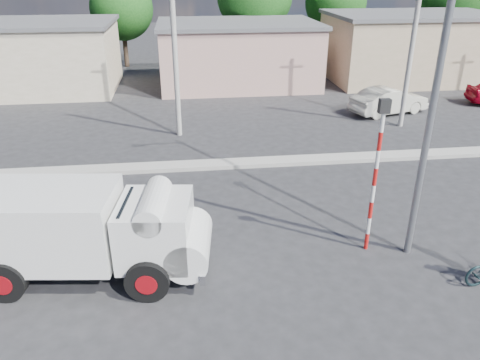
{
  "coord_description": "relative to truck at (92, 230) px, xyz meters",
  "views": [
    {
      "loc": [
        -1.76,
        -9.26,
        7.38
      ],
      "look_at": [
        -0.13,
        3.78,
        1.3
      ],
      "focal_mm": 35.0,
      "sensor_mm": 36.0,
      "label": 1
    }
  ],
  "objects": [
    {
      "name": "building_row",
      "position": [
        5.29,
        20.79,
        0.8
      ],
      "size": [
        37.8,
        7.3,
        4.44
      ],
      "color": "#C0B091",
      "rests_on": "ground"
    },
    {
      "name": "median",
      "position": [
        4.19,
        6.79,
        -1.25
      ],
      "size": [
        40.0,
        0.8,
        0.16
      ],
      "primitive_type": "cube",
      "color": "#99968E",
      "rests_on": "ground"
    },
    {
      "name": "traffic_pole",
      "position": [
        7.39,
        0.29,
        1.26
      ],
      "size": [
        0.28,
        0.18,
        4.36
      ],
      "color": "red",
      "rests_on": "ground"
    },
    {
      "name": "car_cream",
      "position": [
        13.43,
        12.93,
        -0.63
      ],
      "size": [
        4.54,
        2.69,
        1.41
      ],
      "primitive_type": "imported",
      "rotation": [
        0.0,
        0.0,
        1.87
      ],
      "color": "beige",
      "rests_on": "ground"
    },
    {
      "name": "ground_plane",
      "position": [
        4.19,
        -1.21,
        -1.33
      ],
      "size": [
        120.0,
        120.0,
        0.0
      ],
      "primitive_type": "plane",
      "color": "#262629",
      "rests_on": "ground"
    },
    {
      "name": "truck",
      "position": [
        0.0,
        0.0,
        0.0
      ],
      "size": [
        6.04,
        2.87,
        2.41
      ],
      "rotation": [
        0.0,
        0.0,
        -0.12
      ],
      "color": "black",
      "rests_on": "ground"
    },
    {
      "name": "streetlight",
      "position": [
        8.33,
        -0.01,
        3.63
      ],
      "size": [
        2.34,
        0.22,
        9.0
      ],
      "color": "slate",
      "rests_on": "ground"
    },
    {
      "name": "utility_poles",
      "position": [
        7.44,
        10.79,
        2.73
      ],
      "size": [
        35.4,
        0.24,
        8.0
      ],
      "color": "#99968E",
      "rests_on": "ground"
    }
  ]
}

